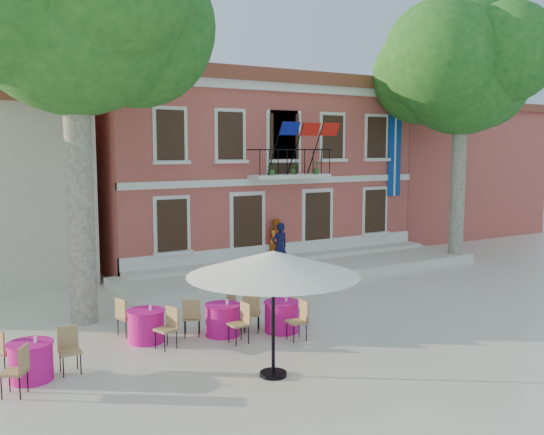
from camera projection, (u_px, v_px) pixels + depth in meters
The scene contains 13 objects.
ground at pixel (336, 307), 17.48m from camera, with size 90.00×90.00×0.00m, color beige.
main_building at pixel (235, 166), 26.55m from camera, with size 13.50×9.59×7.50m.
neighbor_east at pixel (417, 172), 33.68m from camera, with size 9.40×9.40×6.40m.
terrace at pixel (307, 269), 22.23m from camera, with size 14.00×3.40×0.30m, color silver.
plane_tree_west at pixel (73, 7), 15.02m from camera, with size 5.56×5.56×10.91m.
plane_tree_east at pixel (462, 69), 23.69m from camera, with size 5.26×5.26×10.32m.
patio_umbrella at pixel (273, 264), 11.93m from camera, with size 3.44×3.44×2.56m.
pedestrian_navy at pixel (280, 247), 20.98m from camera, with size 0.62×0.41×1.70m, color black.
pedestrian_orange at pixel (278, 240), 22.99m from camera, with size 0.78×0.61×1.60m, color orange.
cafe_table_0 at pixel (146, 324), 14.29m from camera, with size 0.94×1.96×0.95m.
cafe_table_1 at pixel (223, 318), 14.80m from camera, with size 1.87×1.66×0.95m.
cafe_table_2 at pixel (31, 359), 11.91m from camera, with size 1.65×1.87×0.95m.
cafe_table_3 at pixel (282, 315), 15.07m from camera, with size 1.87×1.68×0.95m.
Camera 1 is at (-10.49, -13.60, 4.57)m, focal length 40.00 mm.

